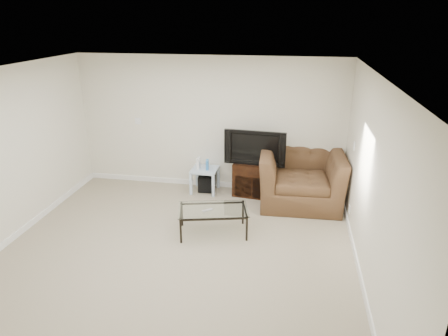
% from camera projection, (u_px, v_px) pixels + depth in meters
% --- Properties ---
extents(floor, '(5.00, 5.00, 0.00)m').
position_uv_depth(floor, '(174.00, 256.00, 5.59)').
color(floor, tan).
rests_on(floor, ground).
extents(ceiling, '(5.00, 5.00, 0.00)m').
position_uv_depth(ceiling, '(165.00, 75.00, 4.69)').
color(ceiling, white).
rests_on(ceiling, ground).
extents(wall_back, '(5.00, 0.02, 2.50)m').
position_uv_depth(wall_back, '(210.00, 124.00, 7.43)').
color(wall_back, silver).
rests_on(wall_back, ground).
extents(wall_right, '(0.02, 5.00, 2.50)m').
position_uv_depth(wall_right, '(372.00, 187.00, 4.73)').
color(wall_right, silver).
rests_on(wall_right, ground).
extents(plate_back, '(0.12, 0.02, 0.12)m').
position_uv_depth(plate_back, '(138.00, 121.00, 7.65)').
color(plate_back, white).
rests_on(plate_back, wall_back).
extents(plate_right_switch, '(0.02, 0.09, 0.13)m').
position_uv_depth(plate_right_switch, '(354.00, 146.00, 6.21)').
color(plate_right_switch, white).
rests_on(plate_right_switch, wall_right).
extents(plate_right_outlet, '(0.02, 0.08, 0.12)m').
position_uv_depth(plate_right_outlet, '(349.00, 209.00, 6.27)').
color(plate_right_outlet, white).
rests_on(plate_right_outlet, wall_right).
extents(tv_stand, '(0.81, 0.61, 0.63)m').
position_uv_depth(tv_stand, '(255.00, 178.00, 7.42)').
color(tv_stand, black).
rests_on(tv_stand, floor).
extents(dvd_player, '(0.49, 0.37, 0.06)m').
position_uv_depth(dvd_player, '(255.00, 168.00, 7.31)').
color(dvd_player, black).
rests_on(dvd_player, tv_stand).
extents(television, '(1.04, 0.28, 0.64)m').
position_uv_depth(television, '(256.00, 146.00, 7.17)').
color(television, black).
rests_on(television, tv_stand).
extents(side_table, '(0.49, 0.49, 0.46)m').
position_uv_depth(side_table, '(205.00, 180.00, 7.57)').
color(side_table, silver).
rests_on(side_table, floor).
extents(subwoofer, '(0.30, 0.30, 0.29)m').
position_uv_depth(subwoofer, '(207.00, 183.00, 7.60)').
color(subwoofer, black).
rests_on(subwoofer, floor).
extents(game_console, '(0.05, 0.15, 0.21)m').
position_uv_depth(game_console, '(198.00, 163.00, 7.45)').
color(game_console, white).
rests_on(game_console, side_table).
extents(game_case, '(0.06, 0.14, 0.18)m').
position_uv_depth(game_case, '(207.00, 165.00, 7.42)').
color(game_case, '#337FCC').
rests_on(game_case, side_table).
extents(recliner, '(1.47, 0.99, 1.26)m').
position_uv_depth(recliner, '(302.00, 170.00, 6.96)').
color(recliner, brown).
rests_on(recliner, floor).
extents(coffee_table, '(1.16, 0.82, 0.41)m').
position_uv_depth(coffee_table, '(213.00, 221.00, 6.11)').
color(coffee_table, black).
rests_on(coffee_table, floor).
extents(remote, '(0.16, 0.14, 0.02)m').
position_uv_depth(remote, '(208.00, 210.00, 5.97)').
color(remote, '#B2B2B7').
rests_on(remote, coffee_table).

